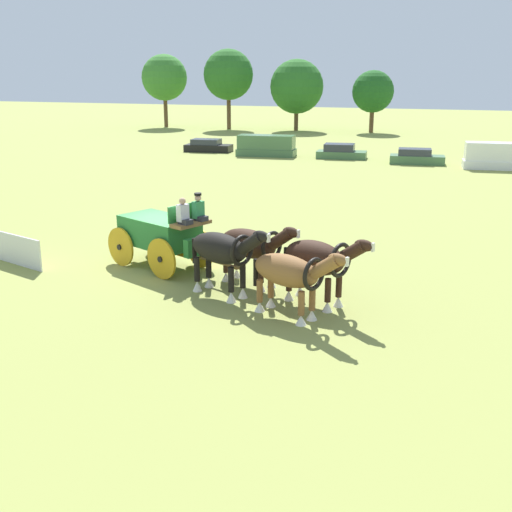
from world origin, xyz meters
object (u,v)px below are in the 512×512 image
(draft_horse_rear_near, at_px, (252,246))
(draft_horse_lead_off, at_px, (290,273))
(draft_horse_rear_off, at_px, (222,251))
(parked_vehicle_e, at_px, (497,156))
(show_wagon, at_px, (163,233))
(parked_vehicle_b, at_px, (266,146))
(parked_vehicle_a, at_px, (208,146))
(parked_vehicle_d, at_px, (416,157))
(parked_vehicle_c, at_px, (341,152))
(draft_horse_lead_near, at_px, (318,260))

(draft_horse_rear_near, height_order, draft_horse_lead_off, draft_horse_rear_near)
(draft_horse_rear_off, height_order, parked_vehicle_e, draft_horse_rear_off)
(show_wagon, distance_m, parked_vehicle_b, 31.28)
(parked_vehicle_a, bearing_deg, show_wagon, -67.22)
(draft_horse_lead_off, xyz_separation_m, parked_vehicle_d, (-0.60, 32.77, -0.79))
(show_wagon, bearing_deg, parked_vehicle_a, 112.78)
(draft_horse_rear_near, xyz_separation_m, draft_horse_rear_off, (-0.46, -1.21, 0.11))
(parked_vehicle_c, bearing_deg, parked_vehicle_a, 178.95)
(draft_horse_lead_near, distance_m, parked_vehicle_e, 31.27)
(draft_horse_rear_off, xyz_separation_m, parked_vehicle_c, (-4.27, 32.95, -0.92))
(draft_horse_rear_off, distance_m, draft_horse_lead_off, 2.61)
(draft_horse_lead_off, distance_m, parked_vehicle_d, 32.79)
(draft_horse_rear_off, height_order, draft_horse_lead_near, draft_horse_rear_off)
(parked_vehicle_a, bearing_deg, parked_vehicle_c, -1.05)
(show_wagon, xyz_separation_m, parked_vehicle_b, (-7.33, 30.40, -0.41))
(draft_horse_rear_off, xyz_separation_m, parked_vehicle_e, (7.54, 31.22, -0.51))
(parked_vehicle_a, height_order, parked_vehicle_c, parked_vehicle_c)
(parked_vehicle_e, bearing_deg, parked_vehicle_d, 173.72)
(show_wagon, height_order, parked_vehicle_d, show_wagon)
(draft_horse_rear_off, relative_size, parked_vehicle_c, 0.73)
(draft_horse_lead_off, relative_size, parked_vehicle_e, 0.63)
(show_wagon, relative_size, parked_vehicle_e, 1.19)
(parked_vehicle_b, bearing_deg, draft_horse_rear_near, -70.67)
(draft_horse_lead_near, xyz_separation_m, parked_vehicle_a, (-19.12, 32.88, -0.89))
(draft_horse_rear_near, height_order, draft_horse_lead_near, draft_horse_lead_near)
(parked_vehicle_a, relative_size, parked_vehicle_d, 1.01)
(show_wagon, bearing_deg, draft_horse_lead_near, -14.78)
(parked_vehicle_a, distance_m, parked_vehicle_d, 18.12)
(parked_vehicle_b, bearing_deg, show_wagon, -76.44)
(draft_horse_rear_near, distance_m, parked_vehicle_e, 30.83)
(parked_vehicle_b, distance_m, parked_vehicle_c, 6.21)
(parked_vehicle_c, relative_size, parked_vehicle_e, 0.86)
(draft_horse_rear_off, bearing_deg, parked_vehicle_d, 86.70)
(draft_horse_lead_off, height_order, parked_vehicle_c, draft_horse_lead_off)
(draft_horse_rear_near, height_order, draft_horse_rear_off, draft_horse_rear_off)
(draft_horse_rear_off, bearing_deg, show_wagon, 148.84)
(show_wagon, distance_m, parked_vehicle_c, 31.11)
(draft_horse_lead_off, distance_m, parked_vehicle_a, 38.89)
(show_wagon, height_order, parked_vehicle_b, show_wagon)
(draft_horse_rear_near, bearing_deg, parked_vehicle_b, 109.33)
(draft_horse_lead_off, relative_size, parked_vehicle_a, 0.72)
(parked_vehicle_a, bearing_deg, draft_horse_rear_near, -62.41)
(draft_horse_lead_near, relative_size, draft_horse_lead_off, 0.97)
(parked_vehicle_a, bearing_deg, parked_vehicle_b, -8.78)
(parked_vehicle_d, bearing_deg, parked_vehicle_e, -6.28)
(draft_horse_rear_off, relative_size, parked_vehicle_b, 0.61)
(draft_horse_rear_off, xyz_separation_m, parked_vehicle_b, (-10.43, 32.28, -0.59))
(show_wagon, height_order, draft_horse_lead_near, show_wagon)
(parked_vehicle_a, relative_size, parked_vehicle_e, 0.88)
(show_wagon, bearing_deg, draft_horse_rear_off, -31.16)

